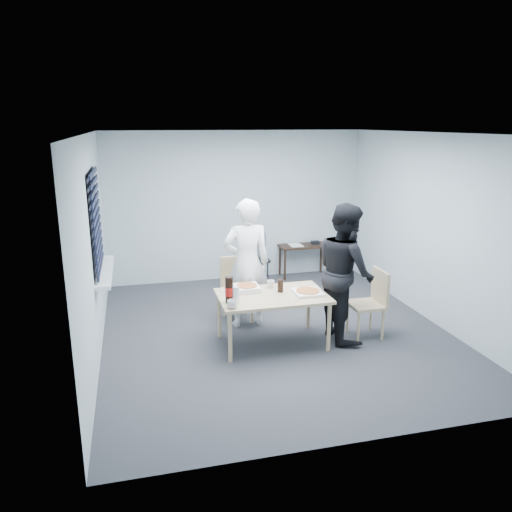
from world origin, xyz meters
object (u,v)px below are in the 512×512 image
object	(u,v)px
mug_b	(271,284)
stool	(256,264)
chair_far	(236,284)
soda_bottle	(229,290)
person_white	(247,264)
backpack	(256,246)
dining_table	(272,299)
person_black	(345,272)
chair_right	(372,298)
side_table	(304,249)
mug_a	(232,304)

from	to	relation	value
mug_b	stool	bearing A→B (deg)	81.95
chair_far	soda_bottle	world-z (taller)	soda_bottle
chair_far	person_white	size ratio (longest dim) A/B	0.50
person_white	backpack	xyz separation A→B (m)	(0.49, 1.41, -0.13)
dining_table	person_black	size ratio (longest dim) A/B	0.76
chair_right	stool	distance (m)	2.39
stool	person_black	bearing A→B (deg)	-72.94
chair_right	mug_b	size ratio (longest dim) A/B	8.90
dining_table	chair_right	bearing A→B (deg)	-2.53
person_black	soda_bottle	world-z (taller)	person_black
dining_table	backpack	bearing A→B (deg)	81.43
dining_table	chair_far	bearing A→B (deg)	104.86
side_table	stool	size ratio (longest dim) A/B	1.60
side_table	chair_right	bearing A→B (deg)	-90.12
dining_table	stool	distance (m)	2.13
backpack	mug_b	xyz separation A→B (m)	(-0.26, -1.81, -0.06)
chair_right	stool	world-z (taller)	chair_right
dining_table	chair_far	distance (m)	1.01
chair_right	person_white	world-z (taller)	person_white
person_black	backpack	bearing A→B (deg)	17.16
mug_a	mug_b	xyz separation A→B (m)	(0.63, 0.61, -0.00)
chair_far	soda_bottle	distance (m)	1.19
chair_far	stool	world-z (taller)	chair_far
person_white	stool	bearing A→B (deg)	-108.86
soda_bottle	mug_b	bearing A→B (deg)	33.42
person_white	soda_bottle	distance (m)	0.91
chair_far	chair_right	distance (m)	1.90
chair_far	person_black	bearing A→B (deg)	-38.69
dining_table	chair_right	world-z (taller)	chair_right
person_white	person_black	world-z (taller)	same
chair_right	backpack	distance (m)	2.39
chair_right	person_black	size ratio (longest dim) A/B	0.50
person_black	side_table	bearing A→B (deg)	-8.18
backpack	chair_right	bearing A→B (deg)	-41.60
backpack	soda_bottle	world-z (taller)	backpack
soda_bottle	chair_right	bearing A→B (deg)	2.29
stool	mug_b	distance (m)	1.86
mug_a	soda_bottle	world-z (taller)	soda_bottle
person_white	side_table	size ratio (longest dim) A/B	2.01
chair_right	person_black	world-z (taller)	person_black
chair_far	mug_b	distance (m)	0.79
person_white	mug_b	distance (m)	0.49
stool	mug_b	xyz separation A→B (m)	(-0.26, -1.82, 0.26)
chair_far	mug_b	size ratio (longest dim) A/B	8.90
chair_far	side_table	bearing A→B (deg)	46.12
mug_b	soda_bottle	distance (m)	0.76
mug_b	soda_bottle	world-z (taller)	soda_bottle
chair_far	backpack	size ratio (longest dim) A/B	2.09
soda_bottle	side_table	bearing A→B (deg)	55.41
dining_table	mug_a	world-z (taller)	mug_a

